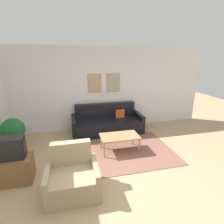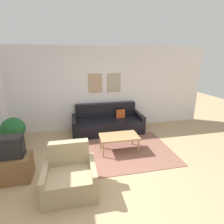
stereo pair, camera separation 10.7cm
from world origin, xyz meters
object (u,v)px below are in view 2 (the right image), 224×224
(couch, at_px, (108,123))
(tv, at_px, (8,147))
(armchair, at_px, (70,177))
(potted_plant_tall, at_px, (13,131))
(coffee_table, at_px, (119,137))

(couch, relative_size, tv, 4.10)
(armchair, relative_size, potted_plant_tall, 0.95)
(tv, height_order, armchair, tv)
(potted_plant_tall, bearing_deg, armchair, -49.96)
(coffee_table, distance_m, potted_plant_tall, 2.61)
(tv, relative_size, armchair, 0.60)
(couch, xyz_separation_m, tv, (-2.28, -1.95, 0.42))
(couch, distance_m, potted_plant_tall, 2.68)
(couch, xyz_separation_m, potted_plant_tall, (-2.51, -0.89, 0.32))
(tv, xyz_separation_m, armchair, (1.12, -0.55, -0.44))
(coffee_table, distance_m, tv, 2.45)
(armchair, bearing_deg, coffee_table, 33.13)
(couch, distance_m, coffee_table, 1.31)
(couch, height_order, armchair, couch)
(coffee_table, relative_size, potted_plant_tall, 1.02)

